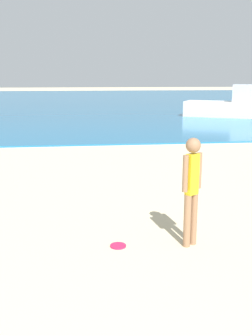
% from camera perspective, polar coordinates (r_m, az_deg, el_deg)
% --- Properties ---
extents(water, '(160.00, 60.00, 0.06)m').
position_cam_1_polar(water, '(45.17, -6.44, 9.67)').
color(water, '#1E6B9E').
rests_on(water, ground).
extents(person_standing, '(0.35, 0.25, 1.72)m').
position_cam_1_polar(person_standing, '(6.15, 9.43, -2.53)').
color(person_standing, '#936B4C').
rests_on(person_standing, ground).
extents(frisbee, '(0.25, 0.25, 0.03)m').
position_cam_1_polar(frisbee, '(6.34, -1.14, -11.12)').
color(frisbee, '#E51E4C').
rests_on(frisbee, ground).
extents(boat_near, '(6.26, 4.53, 2.06)m').
position_cam_1_polar(boat_near, '(26.67, 15.61, 8.61)').
color(boat_near, white).
rests_on(boat_near, water).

